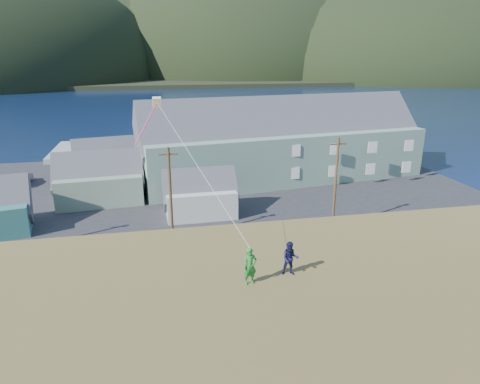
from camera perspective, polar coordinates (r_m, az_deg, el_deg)
name	(u,v)px	position (r m, az deg, el deg)	size (l,w,h in m)	color
ground	(190,248)	(37.43, -6.67, -7.49)	(900.00, 900.00, 0.00)	#0A1638
grass_strip	(192,258)	(35.62, -6.39, -8.78)	(110.00, 8.00, 0.10)	#4C3D19
waterfront_lot	(178,189)	(53.24, -8.29, 0.37)	(72.00, 36.00, 0.12)	#28282B
wharf	(134,149)	(75.45, -13.95, 5.58)	(26.00, 14.00, 0.90)	gray
far_shore	(154,73)	(364.04, -11.43, 15.35)	(900.00, 320.00, 2.00)	black
far_hills	(205,74)	(315.71, -4.65, 15.45)	(760.00, 265.00, 143.00)	black
lodge	(283,141)	(56.70, 5.71, 6.75)	(38.36, 15.59, 13.11)	gray
shed_palegreen_near	(99,179)	(50.18, -18.24, 1.60)	(10.03, 6.77, 6.97)	slate
shed_white	(200,194)	(43.96, -5.37, -0.28)	(7.56, 5.11, 5.94)	beige
shed_palegreen_far	(109,158)	(61.29, -17.08, 4.38)	(10.17, 7.00, 6.26)	gray
utility_poles	(172,195)	(37.11, -9.12, -0.42)	(30.29, 0.24, 8.77)	#47331E
parked_cars	(108,177)	(57.57, -17.13, 1.93)	(27.98, 13.05, 1.57)	#354186
kite_flyer_green	(250,266)	(17.27, 1.34, -9.86)	(0.57, 0.37, 1.56)	#217B29
kite_flyer_navy	(290,259)	(18.07, 6.70, -8.81)	(0.72, 0.56, 1.47)	#16173D
kite_rig	(156,107)	(23.41, -11.08, 11.02)	(2.23, 4.59, 10.44)	#FBE5BF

